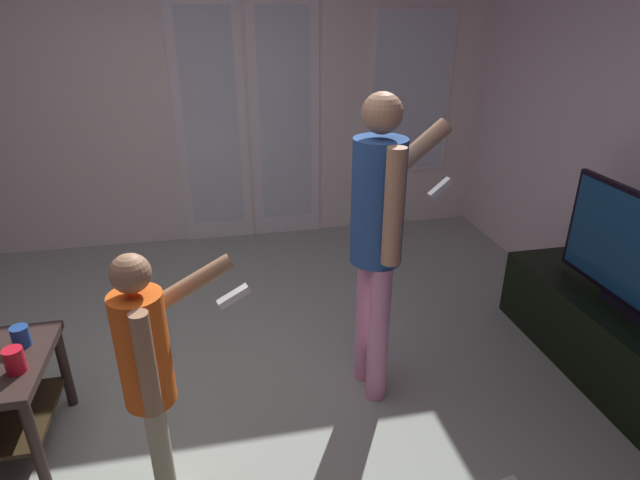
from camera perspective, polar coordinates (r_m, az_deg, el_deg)
ground_plane at (r=2.98m, az=-14.72°, el=-18.68°), size 5.59×4.89×0.02m
wall_back_with_doors at (r=4.65m, az=-14.34°, el=16.37°), size 5.59×0.09×2.89m
tv_stand at (r=3.43m, az=30.26°, el=-10.33°), size 0.48×1.72×0.45m
person_adult at (r=2.59m, az=6.53°, el=1.44°), size 0.62×0.49×1.64m
person_child at (r=2.11m, az=-18.16°, el=-13.37°), size 0.52×0.40×1.22m
cup_near_edge at (r=2.86m, az=-30.06°, el=-9.15°), size 0.08×0.08×0.10m
cup_by_laptop at (r=2.68m, az=-30.57°, el=-11.34°), size 0.09×0.09×0.12m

